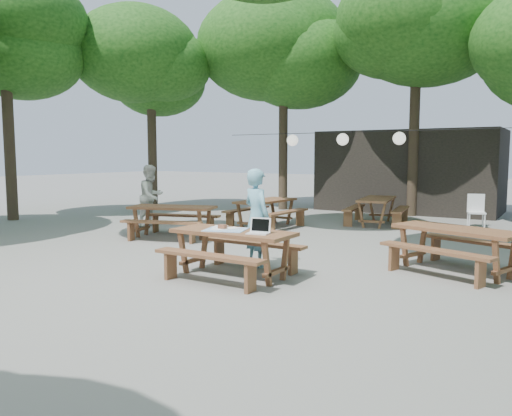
{
  "coord_description": "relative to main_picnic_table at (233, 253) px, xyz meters",
  "views": [
    {
      "loc": [
        5.25,
        -7.34,
        1.94
      ],
      "look_at": [
        0.75,
        -0.14,
        1.05
      ],
      "focal_mm": 35.0,
      "sensor_mm": 36.0,
      "label": 1
    }
  ],
  "objects": [
    {
      "name": "ground",
      "position": [
        -0.75,
        0.84,
        -0.39
      ],
      "size": [
        80.0,
        80.0,
        0.0
      ],
      "primitive_type": "plane",
      "color": "slate",
      "rests_on": "ground"
    },
    {
      "name": "pavilion",
      "position": [
        -0.25,
        11.34,
        1.01
      ],
      "size": [
        6.0,
        3.0,
        2.8
      ],
      "primitive_type": "cube",
      "color": "black",
      "rests_on": "ground"
    },
    {
      "name": "main_picnic_table",
      "position": [
        0.0,
        0.0,
        0.0
      ],
      "size": [
        2.0,
        1.58,
        0.75
      ],
      "color": "#56321E",
      "rests_on": "ground"
    },
    {
      "name": "picnic_table_nw",
      "position": [
        -3.42,
        2.43,
        0.0
      ],
      "size": [
        2.3,
        2.09,
        0.75
      ],
      "rotation": [
        0.0,
        0.0,
        0.32
      ],
      "color": "#56321E",
      "rests_on": "ground"
    },
    {
      "name": "picnic_table_ne",
      "position": [
        2.99,
        2.2,
        0.0
      ],
      "size": [
        2.3,
        2.1,
        0.75
      ],
      "rotation": [
        0.0,
        0.0,
        -0.32
      ],
      "color": "#56321E",
      "rests_on": "ground"
    },
    {
      "name": "picnic_table_far_w",
      "position": [
        -2.43,
        5.09,
        0.0
      ],
      "size": [
        1.67,
        2.04,
        0.75
      ],
      "rotation": [
        0.0,
        0.0,
        1.52
      ],
      "color": "#56321E",
      "rests_on": "ground"
    },
    {
      "name": "picnic_table_far_e",
      "position": [
        -0.04,
        7.21,
        0.0
      ],
      "size": [
        1.86,
        2.13,
        0.75
      ],
      "rotation": [
        0.0,
        0.0,
        1.73
      ],
      "color": "#56321E",
      "rests_on": "ground"
    },
    {
      "name": "woman",
      "position": [
        -0.09,
        0.87,
        0.47
      ],
      "size": [
        0.74,
        0.62,
        1.72
      ],
      "primitive_type": "imported",
      "rotation": [
        0.0,
        0.0,
        2.74
      ],
      "color": "#6CAEC6",
      "rests_on": "ground"
    },
    {
      "name": "second_person",
      "position": [
        -5.17,
        3.54,
        0.46
      ],
      "size": [
        0.65,
        0.83,
        1.69
      ],
      "primitive_type": "imported",
      "rotation": [
        0.0,
        0.0,
        1.58
      ],
      "color": "silver",
      "rests_on": "ground"
    },
    {
      "name": "plastic_chair",
      "position": [
        2.45,
        8.09,
        -0.13
      ],
      "size": [
        0.54,
        0.54,
        0.9
      ],
      "rotation": [
        0.0,
        0.0,
        0.27
      ],
      "color": "silver",
      "rests_on": "ground"
    },
    {
      "name": "laptop",
      "position": [
        0.52,
        -0.04,
        0.42
      ],
      "size": [
        0.38,
        0.32,
        0.24
      ],
      "rotation": [
        0.0,
        0.0,
        0.21
      ],
      "color": "white",
      "rests_on": "main_picnic_table"
    },
    {
      "name": "tabletop_clutter",
      "position": [
        -0.17,
        0.01,
        0.37
      ],
      "size": [
        0.79,
        0.72,
        0.08
      ],
      "color": "#3576B6",
      "rests_on": "main_picnic_table"
    },
    {
      "name": "paper_lanterns",
      "position": [
        -0.94,
        6.84,
        2.02
      ],
      "size": [
        9.0,
        0.34,
        0.38
      ],
      "color": "black",
      "rests_on": "ground"
    }
  ]
}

